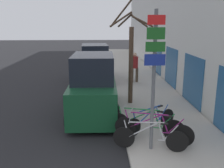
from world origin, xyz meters
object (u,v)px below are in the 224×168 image
Objects in this scene: bicycle_2 at (145,125)px; street_tree at (130,56)px; parked_car_1 at (95,65)px; signpost at (154,74)px; pedestrian_near at (135,65)px; bicycle_0 at (150,138)px; bicycle_1 at (153,129)px; bicycle_3 at (151,121)px; parked_car_0 at (94,88)px.

street_tree is at bearing 23.48° from bicycle_2.
signpost is at bearing -82.08° from parked_car_1.
parked_car_1 reaches higher than pedestrian_near.
bicycle_2 is 0.51× the size of street_tree.
signpost reaches higher than bicycle_0.
bicycle_2 is 7.50m from pedestrian_near.
parked_car_1 is at bearing 35.64° from bicycle_1.
street_tree is (-0.26, 3.86, 1.70)m from bicycle_1.
parked_car_1 reaches higher than bicycle_2.
bicycle_0 is at bearing -131.84° from signpost.
parked_car_0 is (-1.93, 2.04, 0.59)m from bicycle_3.
bicycle_1 is 8.78m from parked_car_1.
parked_car_1 reaches higher than bicycle_1.
pedestrian_near is at bearing 17.09° from bicycle_2.
parked_car_0 is (-1.70, 3.23, -1.21)m from signpost.
signpost reaches higher than parked_car_0.
bicycle_3 is at bearing -11.02° from bicycle_2.
bicycle_0 is 0.53m from bicycle_1.
signpost is 2.10× the size of bicycle_3.
signpost is 2.17m from bicycle_3.
street_tree reaches higher than bicycle_2.
bicycle_0 is 1.13× the size of bicycle_3.
pedestrian_near reaches higher than bicycle_3.
street_tree is (-0.09, 3.52, 1.69)m from bicycle_2.
parked_car_0 reaches higher than bicycle_0.
pedestrian_near is at bearing 79.50° from street_tree.
bicycle_2 is at bearing 11.50° from bicycle_0.
bicycle_0 is 1.16× the size of pedestrian_near.
parked_car_1 is 2.52m from pedestrian_near.
bicycle_2 is 0.48m from bicycle_3.
parked_car_1 is 0.96× the size of street_tree.
parked_car_1 is at bearing 101.27° from signpost.
bicycle_1 is (0.18, 0.50, 0.02)m from bicycle_0.
bicycle_3 is at bearing 79.23° from signpost.
parked_car_0 is at bearing 53.12° from pedestrian_near.
bicycle_2 is 0.52× the size of parked_car_1.
parked_car_0 is 2.23m from street_tree.
bicycle_0 is at bearing -82.40° from parked_car_1.
street_tree is (-0.08, 4.36, 1.72)m from bicycle_0.
signpost is 1.86× the size of bicycle_0.
parked_car_0 reaches higher than bicycle_3.
bicycle_0 is 0.91× the size of bicycle_2.
bicycle_2 is at bearing 48.71° from bicycle_1.
parked_car_1 is at bearing -29.75° from pedestrian_near.
bicycle_3 is 2.87m from parked_car_0.
pedestrian_near is at bearing 19.48° from bicycle_1.
bicycle_0 is at bearing 73.39° from pedestrian_near.
signpost is 2.17× the size of pedestrian_near.
bicycle_0 is at bearing -88.94° from street_tree.
pedestrian_near is at bearing -35.17° from bicycle_3.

